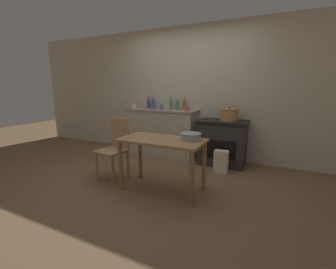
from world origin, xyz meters
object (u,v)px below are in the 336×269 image
(work_table, at_px, (162,148))
(bottle_center, at_px, (153,104))
(bottle_left, at_px, (171,104))
(stock_pot, at_px, (229,115))
(bottle_far_left, at_px, (184,105))
(stove, at_px, (223,142))
(chair, at_px, (115,147))
(cup_mid_right, at_px, (162,107))
(bottle_mid_left, at_px, (149,103))
(cup_center_right, at_px, (152,107))
(cup_far_right, at_px, (187,109))
(bottle_center_left, at_px, (177,106))
(mixing_bowl_large, at_px, (191,136))
(cup_right, at_px, (134,106))
(flour_sack, at_px, (221,161))

(work_table, relative_size, bottle_center, 4.81)
(bottle_left, height_order, bottle_center, bottle_left)
(stock_pot, distance_m, bottle_far_left, 0.92)
(stove, relative_size, bottle_left, 3.17)
(bottle_center, bearing_deg, chair, -83.55)
(chair, relative_size, cup_mid_right, 9.62)
(bottle_far_left, xyz_separation_m, bottle_mid_left, (-0.84, 0.05, -0.00))
(cup_center_right, bearing_deg, bottle_far_left, 23.07)
(cup_mid_right, bearing_deg, cup_far_right, -5.46)
(work_table, height_order, cup_center_right, cup_center_right)
(bottle_center_left, bearing_deg, mixing_bowl_large, -60.24)
(stove, xyz_separation_m, mixing_bowl_large, (-0.14, -1.32, 0.36))
(work_table, xyz_separation_m, chair, (-0.86, 0.09, -0.11))
(cup_center_right, distance_m, cup_right, 0.42)
(work_table, relative_size, cup_mid_right, 11.55)
(work_table, bearing_deg, stove, 71.17)
(bottle_center_left, xyz_separation_m, cup_far_right, (0.27, -0.17, -0.04))
(stock_pot, relative_size, cup_mid_right, 3.36)
(bottle_left, bearing_deg, flour_sack, -24.82)
(chair, height_order, stock_pot, stock_pot)
(flour_sack, distance_m, bottle_mid_left, 2.03)
(work_table, xyz_separation_m, cup_mid_right, (-0.74, 1.42, 0.39))
(chair, bearing_deg, cup_far_right, 68.56)
(chair, bearing_deg, cup_right, 116.83)
(bottle_far_left, distance_m, cup_mid_right, 0.45)
(bottle_far_left, bearing_deg, stove, -8.75)
(cup_center_right, bearing_deg, stock_pot, 4.44)
(cup_right, xyz_separation_m, cup_far_right, (1.13, 0.07, -0.01))
(stove, bearing_deg, bottle_center_left, 174.20)
(flour_sack, distance_m, mixing_bowl_large, 1.09)
(cup_mid_right, relative_size, cup_far_right, 1.13)
(cup_center_right, bearing_deg, cup_right, -176.66)
(stock_pot, xyz_separation_m, bottle_mid_left, (-1.74, 0.18, 0.13))
(work_table, height_order, cup_far_right, cup_far_right)
(flour_sack, xyz_separation_m, cup_center_right, (-1.47, 0.31, 0.81))
(mixing_bowl_large, relative_size, cup_right, 2.58)
(flour_sack, relative_size, bottle_mid_left, 1.50)
(cup_center_right, bearing_deg, bottle_center, 116.14)
(bottle_left, relative_size, bottle_mid_left, 1.08)
(flour_sack, bearing_deg, cup_far_right, 155.01)
(work_table, height_order, mixing_bowl_large, mixing_bowl_large)
(flour_sack, relative_size, cup_center_right, 4.28)
(bottle_left, xyz_separation_m, bottle_mid_left, (-0.56, 0.06, -0.01))
(stock_pot, relative_size, bottle_center_left, 1.54)
(work_table, relative_size, cup_right, 10.63)
(bottle_center_left, distance_m, cup_right, 0.90)
(bottle_mid_left, xyz_separation_m, cup_right, (-0.15, -0.32, -0.04))
(bottle_left, distance_m, bottle_mid_left, 0.57)
(bottle_center_left, relative_size, cup_center_right, 2.44)
(work_table, height_order, chair, chair)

